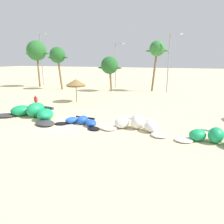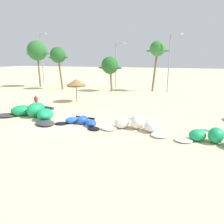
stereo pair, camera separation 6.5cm
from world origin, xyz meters
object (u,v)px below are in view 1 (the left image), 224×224
at_px(palm_leftmost, 37,51).
at_px(palm_left_of_gap, 110,66).
at_px(kite_left_of_center, 81,121).
at_px(lamppost_east_center, 170,60).
at_px(kite_center, 136,124).
at_px(lamppost_west_center, 116,63).
at_px(kite_left, 33,112).
at_px(palm_center_left, 157,50).
at_px(person_near_kites, 36,102).
at_px(palm_left, 58,56).
at_px(beach_umbrella_near_van, 76,83).
at_px(lamppost_west, 42,57).
at_px(kite_right_of_center, 215,138).

relative_size(palm_leftmost, palm_left_of_gap, 1.52).
bearing_deg(palm_left_of_gap, kite_left_of_center, -75.54).
bearing_deg(kite_left_of_center, palm_left_of_gap, 104.46).
height_order(kite_left_of_center, palm_leftmost, palm_leftmost).
bearing_deg(lamppost_east_center, kite_left_of_center, -103.19).
relative_size(kite_center, lamppost_west_center, 0.65).
distance_m(kite_left, lamppost_east_center, 24.08).
relative_size(kite_left, palm_center_left, 0.89).
height_order(person_near_kites, palm_left, palm_left).
distance_m(kite_center, palm_center_left, 22.82).
bearing_deg(palm_left_of_gap, beach_umbrella_near_van, -93.00).
height_order(person_near_kites, lamppost_west, lamppost_west).
bearing_deg(palm_center_left, kite_left, -110.69).
relative_size(kite_right_of_center, lamppost_west_center, 0.59).
bearing_deg(kite_left_of_center, palm_center_left, 83.02).
distance_m(person_near_kites, palm_left_of_gap, 16.62).
bearing_deg(lamppost_west, kite_center, -39.35).
distance_m(beach_umbrella_near_van, person_near_kites, 5.99).
distance_m(kite_right_of_center, palm_left, 32.14).
bearing_deg(lamppost_west, palm_center_left, -0.70).
distance_m(person_near_kites, lamppost_east_center, 22.58).
height_order(beach_umbrella_near_van, palm_leftmost, palm_leftmost).
distance_m(kite_left_of_center, person_near_kites, 8.41).
distance_m(kite_right_of_center, person_near_kites, 18.70).
height_order(beach_umbrella_near_van, palm_center_left, palm_center_left).
bearing_deg(palm_left, lamppost_west_center, 32.26).
bearing_deg(palm_leftmost, lamppost_east_center, 3.39).
xyz_separation_m(kite_left, kite_left_of_center, (5.53, -0.28, -0.26)).
bearing_deg(kite_right_of_center, kite_center, 170.74).
height_order(kite_left, beach_umbrella_near_van, beach_umbrella_near_van).
bearing_deg(palm_left, palm_center_left, 12.62).
distance_m(person_near_kites, palm_leftmost, 22.18).
relative_size(palm_left, lamppost_east_center, 0.81).
distance_m(kite_left, kite_right_of_center, 16.13).
relative_size(kite_left, lamppost_west_center, 0.90).
height_order(kite_left, palm_left_of_gap, palm_left_of_gap).
distance_m(lamppost_west_center, lamppost_east_center, 10.84).
distance_m(lamppost_west, lamppost_west_center, 16.63).
relative_size(palm_leftmost, lamppost_east_center, 0.96).
height_order(palm_left_of_gap, lamppost_east_center, lamppost_east_center).
xyz_separation_m(palm_leftmost, lamppost_west, (-0.94, 2.57, -1.21)).
bearing_deg(person_near_kites, kite_left_of_center, -23.11).
height_order(palm_left, palm_left_of_gap, palm_left).
bearing_deg(kite_right_of_center, palm_left, 143.75).
relative_size(beach_umbrella_near_van, palm_left_of_gap, 0.50).
distance_m(palm_center_left, lamppost_west, 24.71).
relative_size(kite_left, palm_leftmost, 0.84).
xyz_separation_m(beach_umbrella_near_van, palm_leftmost, (-15.51, 11.24, 4.66)).
distance_m(kite_left_of_center, kite_center, 4.87).
xyz_separation_m(kite_left, palm_left_of_gap, (0.57, 18.98, 3.97)).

